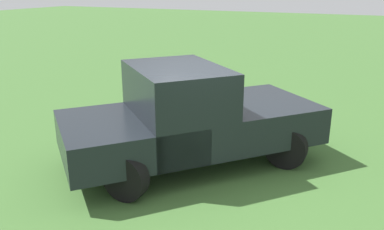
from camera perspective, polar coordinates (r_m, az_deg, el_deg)
name	(u,v)px	position (r m, az deg, el deg)	size (l,w,h in m)	color
ground_plane	(196,173)	(6.96, 0.57, -8.23)	(80.00, 80.00, 0.00)	#3D662D
pickup_truck	(186,115)	(6.99, -0.87, -0.04)	(4.41, 4.66, 1.78)	black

